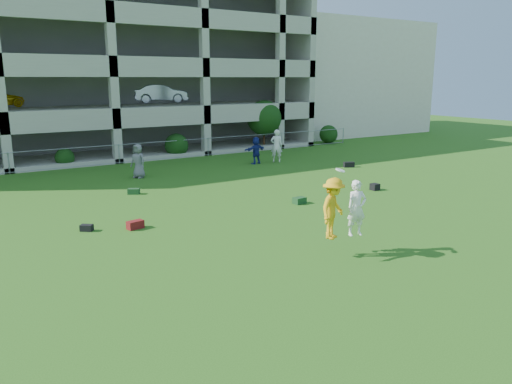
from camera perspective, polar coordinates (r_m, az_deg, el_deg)
ground at (r=14.71m, az=8.35°, el=-7.24°), size 100.00×100.00×0.00m
stucco_building at (r=50.05m, az=7.29°, el=12.74°), size 16.00×14.00×10.00m
bystander_c at (r=26.36m, az=-13.33°, el=3.47°), size 0.91×1.02×1.75m
bystander_d at (r=29.95m, az=0.00°, el=4.78°), size 1.55×0.69×1.62m
bystander_e at (r=30.57m, az=2.35°, el=5.30°), size 0.87×0.80×2.00m
bag_red_a at (r=17.57m, az=-13.63°, el=-3.65°), size 0.60×0.40×0.28m
bag_black_b at (r=17.77m, az=-18.79°, el=-3.90°), size 0.47×0.45×0.22m
bag_green_c at (r=20.53m, az=4.98°, el=-0.97°), size 0.53×0.39×0.26m
crate_d at (r=23.57m, az=13.43°, el=0.58°), size 0.36×0.36×0.30m
bag_black_e at (r=29.38m, az=10.58°, el=3.10°), size 0.67×0.53×0.30m
bag_green_g at (r=22.79m, az=-13.80°, el=0.08°), size 0.58×0.52×0.25m
frisbee_contest at (r=14.37m, az=9.43°, el=-1.85°), size 1.85×1.08×2.06m
parking_garage at (r=39.12m, az=-19.90°, el=13.58°), size 30.00×14.00×12.00m
fence at (r=31.04m, az=-15.38°, el=4.24°), size 36.06×0.06×1.20m
shrub_row at (r=33.22m, az=-8.26°, el=6.66°), size 34.38×2.52×3.50m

